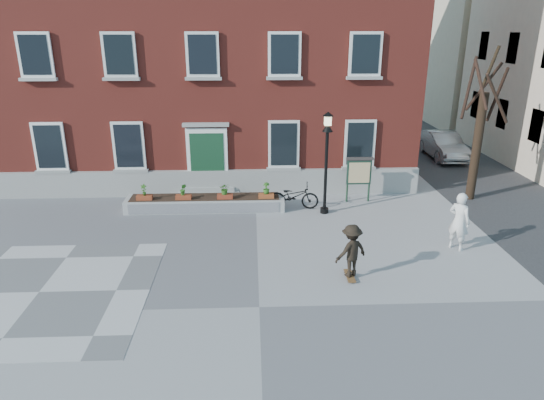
{
  "coord_description": "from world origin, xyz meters",
  "views": [
    {
      "loc": [
        -0.14,
        -10.84,
        6.85
      ],
      "look_at": [
        0.5,
        4.0,
        1.5
      ],
      "focal_mm": 32.0,
      "sensor_mm": 36.0,
      "label": 1
    }
  ],
  "objects_px": {
    "lamp_post": "(327,149)",
    "parked_car": "(443,145)",
    "bicycle": "(294,196)",
    "skateboarder": "(351,251)",
    "bystander": "(459,221)",
    "notice_board": "(359,172)"
  },
  "relations": [
    {
      "from": "lamp_post",
      "to": "skateboarder",
      "type": "distance_m",
      "value": 5.42
    },
    {
      "from": "bicycle",
      "to": "skateboarder",
      "type": "height_order",
      "value": "skateboarder"
    },
    {
      "from": "parked_car",
      "to": "skateboarder",
      "type": "relative_size",
      "value": 2.62
    },
    {
      "from": "lamp_post",
      "to": "notice_board",
      "type": "distance_m",
      "value": 2.36
    },
    {
      "from": "lamp_post",
      "to": "skateboarder",
      "type": "xyz_separation_m",
      "value": [
        -0.01,
        -5.16,
        -1.69
      ]
    },
    {
      "from": "parked_car",
      "to": "notice_board",
      "type": "relative_size",
      "value": 2.29
    },
    {
      "from": "bicycle",
      "to": "parked_car",
      "type": "height_order",
      "value": "parked_car"
    },
    {
      "from": "notice_board",
      "to": "parked_car",
      "type": "bearing_deg",
      "value": 48.02
    },
    {
      "from": "bicycle",
      "to": "skateboarder",
      "type": "relative_size",
      "value": 1.2
    },
    {
      "from": "parked_car",
      "to": "skateboarder",
      "type": "xyz_separation_m",
      "value": [
        -7.68,
        -13.19,
        0.15
      ]
    },
    {
      "from": "parked_car",
      "to": "notice_board",
      "type": "distance_m",
      "value": 9.16
    },
    {
      "from": "parked_car",
      "to": "bystander",
      "type": "xyz_separation_m",
      "value": [
        -3.86,
        -11.42,
        0.26
      ]
    },
    {
      "from": "notice_board",
      "to": "bystander",
      "type": "bearing_deg",
      "value": -63.94
    },
    {
      "from": "lamp_post",
      "to": "bicycle",
      "type": "bearing_deg",
      "value": 155.36
    },
    {
      "from": "bystander",
      "to": "lamp_post",
      "type": "xyz_separation_m",
      "value": [
        -3.81,
        3.38,
        1.58
      ]
    },
    {
      "from": "parked_car",
      "to": "bystander",
      "type": "height_order",
      "value": "bystander"
    },
    {
      "from": "bystander",
      "to": "lamp_post",
      "type": "relative_size",
      "value": 0.49
    },
    {
      "from": "bicycle",
      "to": "parked_car",
      "type": "xyz_separation_m",
      "value": [
        8.83,
        7.5,
        0.19
      ]
    },
    {
      "from": "lamp_post",
      "to": "parked_car",
      "type": "bearing_deg",
      "value": 46.31
    },
    {
      "from": "bicycle",
      "to": "parked_car",
      "type": "relative_size",
      "value": 0.46
    },
    {
      "from": "bicycle",
      "to": "skateboarder",
      "type": "distance_m",
      "value": 5.81
    },
    {
      "from": "bicycle",
      "to": "parked_car",
      "type": "bearing_deg",
      "value": -44.09
    }
  ]
}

